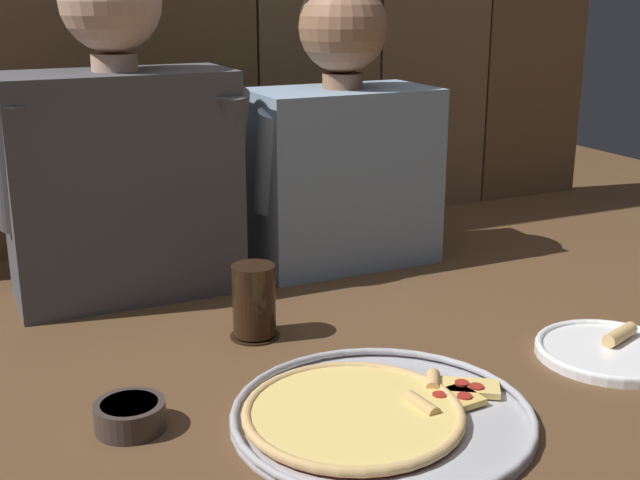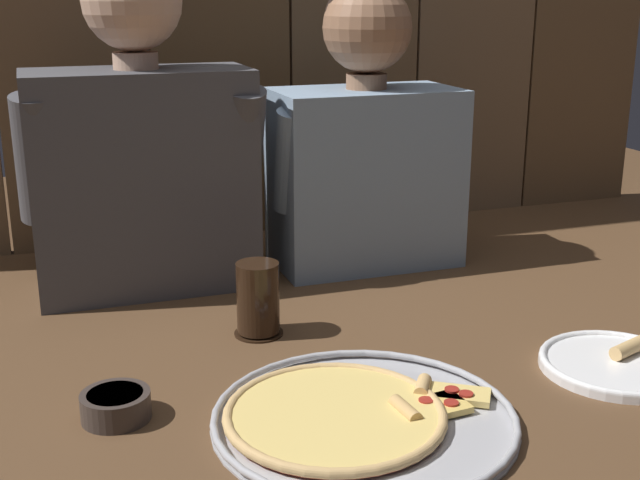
% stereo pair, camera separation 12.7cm
% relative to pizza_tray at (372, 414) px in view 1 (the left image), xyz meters
% --- Properties ---
extents(ground_plane, '(3.20, 3.20, 0.00)m').
position_rel_pizza_tray_xyz_m(ground_plane, '(0.05, 0.14, -0.01)').
color(ground_plane, brown).
extents(pizza_tray, '(0.40, 0.40, 0.03)m').
position_rel_pizza_tray_xyz_m(pizza_tray, '(0.00, 0.00, 0.00)').
color(pizza_tray, '#B2B2B7').
rests_on(pizza_tray, ground).
extents(dinner_plate, '(0.23, 0.23, 0.03)m').
position_rel_pizza_tray_xyz_m(dinner_plate, '(0.43, 0.02, -0.00)').
color(dinner_plate, white).
rests_on(dinner_plate, ground).
extents(drinking_glass, '(0.08, 0.08, 0.12)m').
position_rel_pizza_tray_xyz_m(drinking_glass, '(-0.04, 0.33, 0.05)').
color(drinking_glass, black).
rests_on(drinking_glass, ground).
extents(dipping_bowl, '(0.09, 0.09, 0.04)m').
position_rel_pizza_tray_xyz_m(dipping_bowl, '(-0.29, 0.11, 0.01)').
color(dipping_bowl, '#3D332D').
rests_on(dipping_bowl, ground).
extents(diner_left, '(0.44, 0.21, 0.62)m').
position_rel_pizza_tray_xyz_m(diner_left, '(-0.18, 0.62, 0.27)').
color(diner_left, '#4C4C51').
rests_on(diner_left, ground).
extents(diner_right, '(0.40, 0.21, 0.57)m').
position_rel_pizza_tray_xyz_m(diner_right, '(0.27, 0.62, 0.25)').
color(diner_right, '#849EB7').
rests_on(diner_right, ground).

